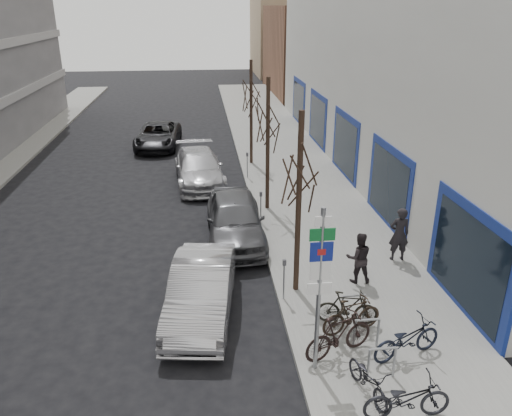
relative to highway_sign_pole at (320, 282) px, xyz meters
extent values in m
plane|color=black|center=(-2.40, 0.01, -2.46)|extent=(120.00, 120.00, 0.00)
cube|color=slate|center=(2.10, 10.01, -2.38)|extent=(5.00, 70.00, 0.15)
cube|color=brown|center=(10.60, 40.01, 1.54)|extent=(12.00, 14.00, 8.00)
cube|color=#937A5B|center=(11.10, 55.01, 2.04)|extent=(13.00, 12.00, 9.00)
cylinder|color=gray|center=(0.00, 0.01, -0.36)|extent=(0.10, 0.10, 4.20)
cube|color=white|center=(0.00, -0.02, 1.44)|extent=(0.35, 0.03, 0.22)
cube|color=#0C5926|center=(0.00, -0.02, 1.14)|extent=(0.55, 0.03, 0.28)
cube|color=navy|center=(0.00, -0.02, 0.74)|extent=(0.50, 0.03, 0.45)
cube|color=maroon|center=(0.00, -0.03, 0.74)|extent=(0.18, 0.02, 0.14)
cube|color=white|center=(0.00, -0.02, 0.29)|extent=(0.45, 0.03, 0.45)
cube|color=white|center=(0.00, -0.02, -0.16)|extent=(0.55, 0.03, 0.28)
cylinder|color=gray|center=(1.10, -0.49, -1.91)|extent=(0.06, 0.06, 0.80)
cylinder|color=gray|center=(1.70, -0.49, -1.91)|extent=(0.06, 0.06, 0.80)
cylinder|color=gray|center=(1.40, -0.49, -1.51)|extent=(0.60, 0.06, 0.06)
cylinder|color=gray|center=(1.10, 0.61, -1.91)|extent=(0.06, 0.06, 0.80)
cylinder|color=gray|center=(1.70, 0.61, -1.91)|extent=(0.06, 0.06, 0.80)
cylinder|color=gray|center=(1.40, 0.61, -1.51)|extent=(0.60, 0.06, 0.06)
cylinder|color=gray|center=(1.10, 1.71, -1.91)|extent=(0.06, 0.06, 0.80)
cylinder|color=gray|center=(1.70, 1.71, -1.91)|extent=(0.06, 0.06, 0.80)
cylinder|color=gray|center=(1.40, 1.71, -1.51)|extent=(0.60, 0.06, 0.06)
cylinder|color=black|center=(0.20, 3.51, 0.29)|extent=(0.16, 0.16, 5.50)
cylinder|color=black|center=(0.20, 10.01, 0.29)|extent=(0.16, 0.16, 5.50)
cylinder|color=black|center=(0.20, 16.51, 0.29)|extent=(0.16, 0.16, 5.50)
cylinder|color=gray|center=(-0.25, 3.01, -1.76)|extent=(0.05, 0.05, 1.10)
cube|color=#3F3F44|center=(-0.25, 3.01, -1.13)|extent=(0.10, 0.08, 0.18)
cylinder|color=gray|center=(-0.25, 8.51, -1.76)|extent=(0.05, 0.05, 1.10)
cube|color=#3F3F44|center=(-0.25, 8.51, -1.13)|extent=(0.10, 0.08, 0.18)
cylinder|color=gray|center=(-0.25, 14.01, -1.76)|extent=(0.05, 0.05, 1.10)
cube|color=#3F3F44|center=(-0.25, 14.01, -1.13)|extent=(0.10, 0.08, 0.18)
imported|color=black|center=(0.94, -0.96, -1.84)|extent=(0.81, 1.59, 0.93)
imported|color=black|center=(0.66, 0.41, -1.73)|extent=(2.00, 1.22, 1.16)
imported|color=black|center=(2.25, 0.17, -1.73)|extent=(1.97, 1.10, 1.15)
imported|color=black|center=(1.22, 1.64, -1.82)|extent=(1.69, 0.82, 0.99)
imported|color=black|center=(1.51, -1.68, -1.75)|extent=(1.84, 0.57, 1.12)
imported|color=black|center=(1.22, 1.26, -1.79)|extent=(1.76, 0.90, 1.03)
imported|color=#B3B3B8|center=(-2.60, 2.73, -1.69)|extent=(2.20, 4.80, 1.53)
imported|color=#4B4B50|center=(-1.33, 7.35, -1.60)|extent=(2.04, 5.03, 1.71)
imported|color=#ACACB2|center=(-2.60, 13.85, -1.68)|extent=(2.64, 5.55, 1.56)
imported|color=black|center=(-5.02, 20.81, -1.74)|extent=(2.76, 5.36, 1.44)
imported|color=black|center=(3.89, 4.98, -1.39)|extent=(0.69, 0.47, 1.84)
imported|color=black|center=(2.15, 3.74, -1.49)|extent=(0.64, 0.46, 1.63)
camera|label=1|loc=(-2.41, -9.19, 5.56)|focal=35.00mm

